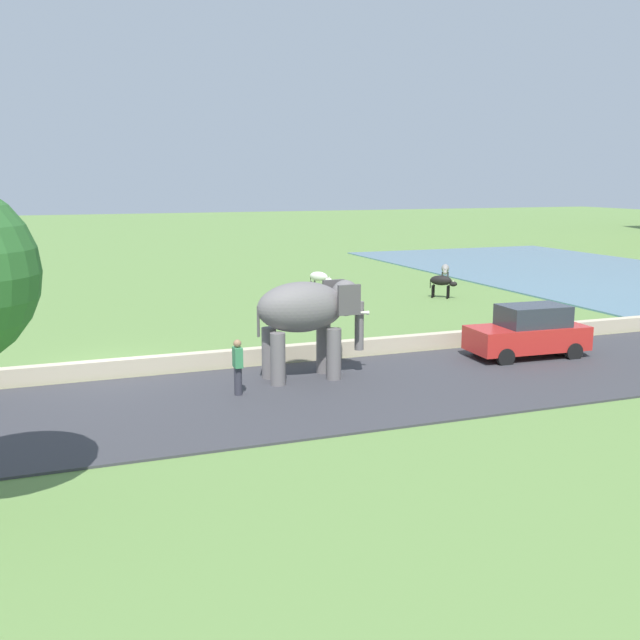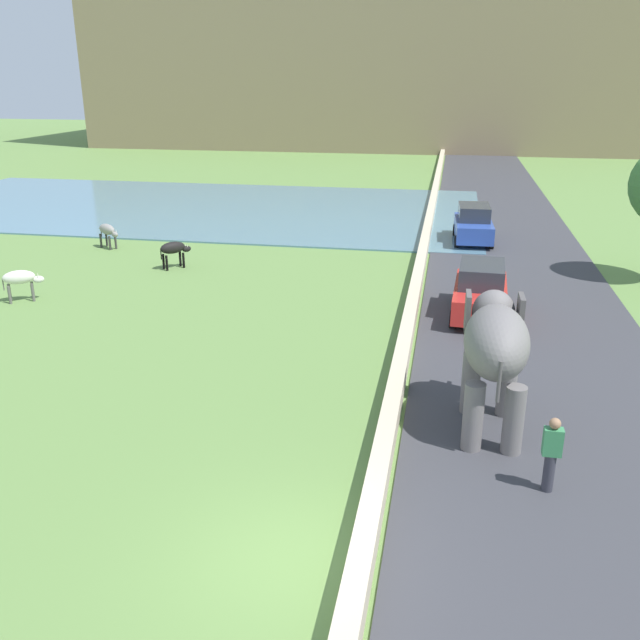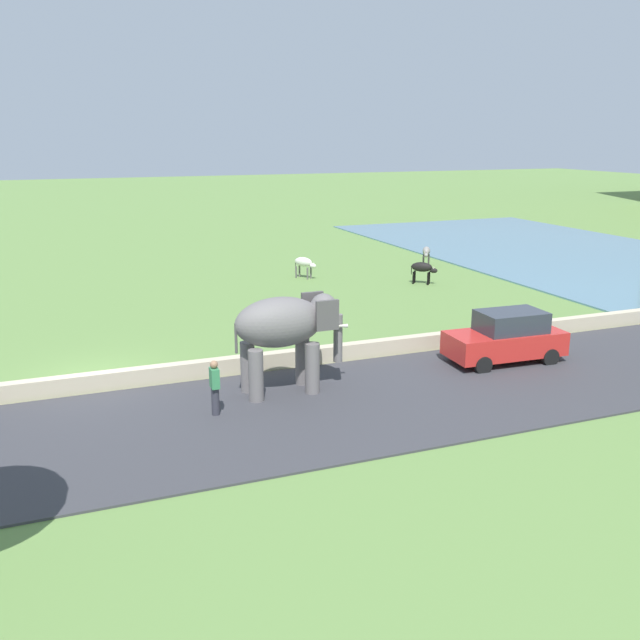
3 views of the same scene
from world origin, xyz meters
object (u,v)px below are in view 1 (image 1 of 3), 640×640
object	(u,v)px
elephant	(308,313)
cow_black	(442,282)
cow_white	(320,278)
car_red	(529,332)
cow_grey	(445,270)
person_beside_elephant	(238,366)

from	to	relation	value
elephant	cow_black	size ratio (longest dim) A/B	2.75
cow_white	car_red	bearing A→B (deg)	4.91
car_red	cow_black	world-z (taller)	car_red
elephant	cow_black	xyz separation A→B (m)	(-12.44, 11.72, -1.20)
cow_grey	cow_white	size ratio (longest dim) A/B	1.01
elephant	person_beside_elephant	xyz separation A→B (m)	(1.03, -2.45, -1.16)
elephant	cow_grey	distance (m)	22.25
cow_black	cow_white	world-z (taller)	same
car_red	cow_black	distance (m)	13.02
elephant	car_red	bearing A→B (deg)	89.96
person_beside_elephant	cow_black	bearing A→B (deg)	133.54
car_red	cow_grey	bearing A→B (deg)	158.62
car_red	cow_white	size ratio (longest dim) A/B	3.03
car_red	cow_white	bearing A→B (deg)	-175.09
cow_black	elephant	bearing A→B (deg)	-43.30
elephant	person_beside_elephant	distance (m)	2.90
cow_white	person_beside_elephant	bearing A→B (deg)	-27.56
person_beside_elephant	cow_white	size ratio (longest dim) A/B	1.21
elephant	car_red	xyz separation A→B (m)	(0.01, 7.88, -1.14)
person_beside_elephant	cow_white	world-z (taller)	person_beside_elephant
person_beside_elephant	cow_grey	xyz separation A→B (m)	(-17.88, 16.93, -0.04)
person_beside_elephant	car_red	distance (m)	10.38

